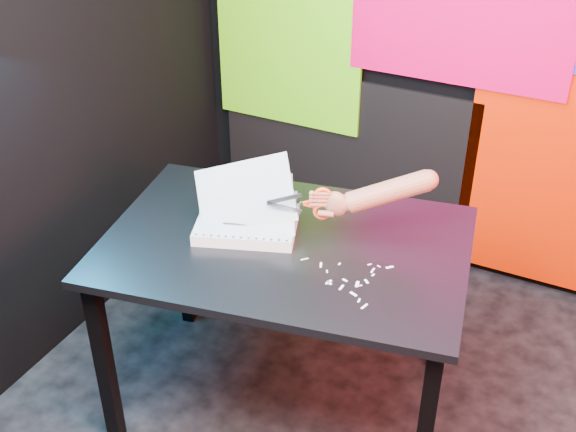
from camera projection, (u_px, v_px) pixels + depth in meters
The scene contains 7 objects.
room at pixel (408, 148), 1.72m from camera, with size 3.01×3.01×2.71m.
backdrop at pixel (526, 93), 3.01m from camera, with size 2.88×0.05×2.08m.
work_table at pixel (285, 263), 2.49m from camera, with size 1.35×1.03×0.75m.
printout_stack at pixel (247, 223), 2.50m from camera, with size 0.43×0.35×0.26m.
scissors at pixel (318, 204), 2.41m from camera, with size 0.20×0.10×0.12m.
hand_forearm at pixel (379, 193), 2.39m from camera, with size 0.38×0.21×0.18m.
paper_clippings at pixel (352, 280), 2.26m from camera, with size 0.29×0.25×0.00m.
Camera 1 is at (0.44, -1.50, 2.13)m, focal length 45.00 mm.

